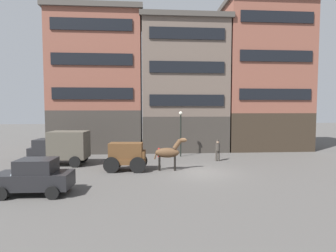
{
  "coord_description": "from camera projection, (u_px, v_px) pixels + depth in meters",
  "views": [
    {
      "loc": [
        -3.67,
        -17.99,
        4.39
      ],
      "look_at": [
        -2.16,
        2.07,
        3.07
      ],
      "focal_mm": 28.74,
      "sensor_mm": 36.0,
      "label": 1
    }
  ],
  "objects": [
    {
      "name": "ground_plane",
      "position": [
        202.0,
        172.0,
        18.46
      ],
      "size": [
        120.0,
        120.0,
        0.0
      ],
      "primitive_type": "plane",
      "color": "#4C4947"
    },
    {
      "name": "building_far_left",
      "position": [
        98.0,
        81.0,
        27.6
      ],
      "size": [
        9.4,
        5.57,
        14.21
      ],
      "color": "#38332D",
      "rests_on": "ground_plane"
    },
    {
      "name": "building_center_left",
      "position": [
        184.0,
        85.0,
        28.29
      ],
      "size": [
        9.09,
        5.57,
        13.56
      ],
      "color": "#38332D",
      "rests_on": "ground_plane"
    },
    {
      "name": "building_center_right",
      "position": [
        265.0,
        76.0,
        28.88
      ],
      "size": [
        9.19,
        5.57,
        15.6
      ],
      "color": "#33281E",
      "rests_on": "ground_plane"
    },
    {
      "name": "cargo_wagon",
      "position": [
        127.0,
        155.0,
        18.85
      ],
      "size": [
        3.01,
        1.72,
        1.98
      ],
      "color": "brown",
      "rests_on": "ground_plane"
    },
    {
      "name": "draft_horse",
      "position": [
        169.0,
        152.0,
        19.06
      ],
      "size": [
        2.35,
        0.73,
        2.3
      ],
      "color": "#513823",
      "rests_on": "ground_plane"
    },
    {
      "name": "delivery_truck_near",
      "position": [
        62.0,
        147.0,
        20.85
      ],
      "size": [
        4.45,
        2.37,
        2.62
      ],
      "color": "black",
      "rests_on": "ground_plane"
    },
    {
      "name": "sedan_dark",
      "position": [
        35.0,
        177.0,
        13.67
      ],
      "size": [
        3.73,
        1.92,
        1.83
      ],
      "color": "black",
      "rests_on": "ground_plane"
    },
    {
      "name": "pedestrian_officer",
      "position": [
        218.0,
        149.0,
        22.38
      ],
      "size": [
        0.4,
        0.4,
        1.79
      ],
      "color": "#38332D",
      "rests_on": "ground_plane"
    },
    {
      "name": "streetlamp_curbside",
      "position": [
        181.0,
        127.0,
        24.4
      ],
      "size": [
        0.32,
        0.32,
        4.12
      ],
      "color": "black",
      "rests_on": "ground_plane"
    },
    {
      "name": "fire_hydrant_curbside",
      "position": [
        159.0,
        152.0,
        24.29
      ],
      "size": [
        0.24,
        0.24,
        0.83
      ],
      "color": "maroon",
      "rests_on": "ground_plane"
    }
  ]
}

